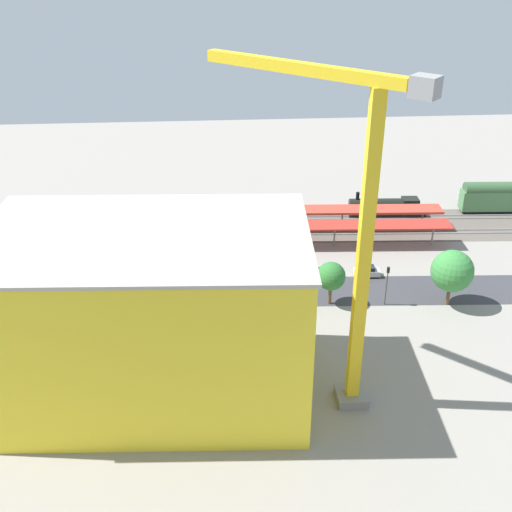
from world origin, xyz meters
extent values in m
plane|color=gray|center=(0.00, 0.00, 0.00)|extent=(194.72, 194.72, 0.00)
cube|color=#5B544C|center=(0.00, -22.31, 0.00)|extent=(122.32, 21.31, 0.01)
cube|color=#38383D|center=(0.00, 2.03, 0.00)|extent=(122.01, 15.60, 0.01)
cube|color=#9E9EA8|center=(0.00, -26.39, 0.18)|extent=(121.53, 6.74, 0.12)
cube|color=#9E9EA8|center=(0.00, -24.95, 0.18)|extent=(121.53, 6.74, 0.12)
cube|color=#9E9EA8|center=(0.00, -19.67, 0.18)|extent=(121.53, 6.74, 0.12)
cube|color=#9E9EA8|center=(0.00, -18.23, 0.18)|extent=(121.53, 6.74, 0.12)
cube|color=#A82D23|center=(-2.88, -13.55, 4.11)|extent=(58.87, 7.50, 0.30)
cylinder|color=slate|center=(-29.26, -12.11, 1.98)|extent=(0.30, 0.30, 3.96)
cylinder|color=slate|center=(-11.67, -13.07, 1.98)|extent=(0.30, 0.30, 3.96)
cylinder|color=slate|center=(5.92, -14.03, 1.98)|extent=(0.30, 0.30, 3.96)
cylinder|color=slate|center=(23.51, -14.98, 1.98)|extent=(0.30, 0.30, 3.96)
cube|color=#C63D2D|center=(0.68, -21.30, 3.76)|extent=(67.85, 7.76, 0.46)
cylinder|color=slate|center=(-29.75, -19.64, 1.77)|extent=(0.30, 0.30, 3.53)
cylinder|color=slate|center=(-14.54, -20.47, 1.77)|extent=(0.30, 0.30, 3.53)
cylinder|color=slate|center=(0.68, -21.30, 1.77)|extent=(0.30, 0.30, 3.53)
cylinder|color=slate|center=(15.90, -22.13, 1.77)|extent=(0.30, 0.30, 3.53)
cylinder|color=slate|center=(31.11, -22.95, 1.77)|extent=(0.30, 0.30, 3.53)
cube|color=black|center=(-24.61, -25.67, 0.50)|extent=(15.24, 3.08, 1.00)
cylinder|color=black|center=(-23.04, -25.76, 2.26)|extent=(12.12, 3.16, 2.51)
cube|color=black|center=(-29.04, -25.43, 1.79)|extent=(3.27, 2.88, 3.57)
cylinder|color=black|center=(-18.55, -26.00, 4.21)|extent=(0.70, 0.70, 1.40)
cube|color=black|center=(-48.56, -25.67, 0.30)|extent=(16.24, 3.24, 0.60)
cube|color=#4C7F4C|center=(-48.56, -25.67, 2.60)|extent=(18.07, 3.93, 4.00)
cylinder|color=#355935|center=(-48.56, -25.67, 4.85)|extent=(17.35, 3.89, 2.96)
cube|color=black|center=(6.98, -18.95, 0.30)|extent=(15.64, 3.21, 0.60)
cube|color=maroon|center=(6.98, -18.95, 2.30)|extent=(17.39, 3.90, 3.40)
cylinder|color=maroon|center=(6.98, -18.95, 4.25)|extent=(16.71, 3.86, 2.96)
cube|color=black|center=(-14.95, -1.77, 0.15)|extent=(3.65, 1.98, 0.30)
cube|color=silver|center=(-14.95, -1.77, 0.75)|extent=(4.33, 2.09, 0.89)
cube|color=#1E2328|center=(-14.95, -1.77, 1.52)|extent=(2.46, 1.77, 0.65)
cube|color=black|center=(-6.86, -1.60, 0.15)|extent=(3.62, 1.98, 0.30)
cube|color=silver|center=(-6.86, -1.60, 0.67)|extent=(4.29, 2.12, 0.75)
cube|color=#1E2328|center=(-6.86, -1.60, 1.39)|extent=(2.45, 1.74, 0.69)
cube|color=black|center=(1.15, -1.29, 0.15)|extent=(3.64, 2.01, 0.30)
cube|color=silver|center=(1.15, -1.29, 0.73)|extent=(4.31, 2.15, 0.85)
cube|color=#1E2328|center=(1.15, -1.29, 1.41)|extent=(2.47, 1.75, 0.51)
cube|color=black|center=(8.70, -1.59, 0.15)|extent=(3.95, 1.77, 0.30)
cube|color=silver|center=(8.70, -1.59, 0.67)|extent=(4.70, 1.86, 0.74)
cube|color=#1E2328|center=(8.70, -1.59, 1.34)|extent=(2.65, 1.59, 0.60)
cube|color=black|center=(16.54, -1.49, 0.15)|extent=(4.10, 2.12, 0.30)
cube|color=silver|center=(16.54, -1.49, 0.71)|extent=(4.85, 2.26, 0.82)
cube|color=#1E2328|center=(16.54, -1.49, 1.42)|extent=(2.77, 1.85, 0.60)
cube|color=black|center=(24.63, -1.40, 0.15)|extent=(3.56, 1.95, 0.30)
cube|color=silver|center=(24.63, -1.40, 0.72)|extent=(4.23, 2.06, 0.84)
cube|color=#1E2328|center=(24.63, -1.40, 1.41)|extent=(2.40, 1.73, 0.54)
cube|color=yellow|center=(17.50, 23.74, 10.37)|extent=(37.18, 23.97, 20.74)
cube|color=#ADA89E|center=(17.50, 23.74, 20.94)|extent=(37.82, 24.60, 0.40)
cube|color=gray|center=(-6.08, 28.08, 0.60)|extent=(3.60, 3.60, 1.20)
cube|color=yellow|center=(-6.08, 28.08, 18.80)|extent=(1.40, 1.40, 37.60)
cube|color=yellow|center=(0.54, 22.05, 38.20)|extent=(18.50, 17.00, 1.20)
cube|color=gray|center=(-9.41, 31.12, 38.20)|extent=(3.12, 3.09, 2.00)
cube|color=black|center=(24.62, 8.53, 0.25)|extent=(9.20, 3.50, 0.50)
cube|color=silver|center=(23.46, 8.70, 2.00)|extent=(6.92, 3.42, 3.00)
cube|color=#334C8C|center=(27.90, 8.06, 1.61)|extent=(2.67, 2.81, 2.22)
cube|color=black|center=(4.94, 8.38, 0.25)|extent=(8.59, 3.48, 0.50)
cube|color=white|center=(3.83, 8.54, 2.03)|extent=(6.41, 3.40, 3.07)
cube|color=maroon|center=(7.96, 7.93, 1.80)|extent=(2.59, 2.84, 2.60)
cube|color=black|center=(2.65, 7.10, 0.25)|extent=(8.54, 2.46, 0.50)
cube|color=silver|center=(1.54, 7.05, 1.94)|extent=(6.33, 2.59, 2.88)
cube|color=#334C8C|center=(5.76, 7.24, 1.66)|extent=(2.33, 2.41, 2.32)
cylinder|color=brown|center=(-7.43, 6.08, 1.63)|extent=(0.49, 0.49, 3.26)
sphere|color=#2D7233|center=(-7.43, 6.08, 4.77)|extent=(4.32, 4.32, 4.32)
cylinder|color=brown|center=(38.30, 7.43, 1.91)|extent=(0.43, 0.43, 3.81)
sphere|color=#38843D|center=(38.30, 7.43, 5.91)|extent=(6.00, 6.00, 6.00)
cylinder|color=brown|center=(-25.18, 7.64, 1.79)|extent=(0.51, 0.51, 3.58)
sphere|color=#38843D|center=(-25.18, 7.64, 5.79)|extent=(6.30, 6.30, 6.30)
cylinder|color=brown|center=(7.59, 6.35, 1.92)|extent=(0.54, 0.54, 3.84)
sphere|color=#2D7233|center=(7.59, 6.35, 5.28)|extent=(4.10, 4.10, 4.10)
cylinder|color=#333333|center=(-15.73, 6.96, 2.76)|extent=(0.16, 0.16, 5.52)
cube|color=black|center=(-15.73, 6.96, 5.97)|extent=(0.36, 0.36, 0.90)
sphere|color=green|center=(-15.51, 6.96, 5.67)|extent=(0.20, 0.20, 0.20)
camera|label=1|loc=(9.69, 85.74, 50.68)|focal=43.81mm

